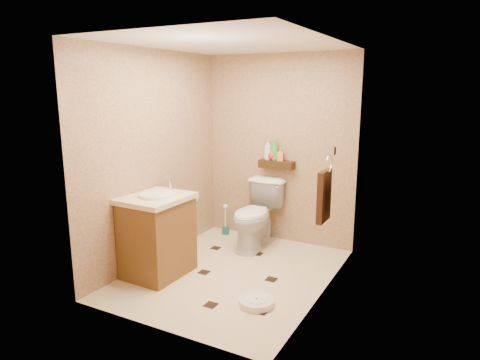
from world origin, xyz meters
The scene contains 19 objects.
ground centered at (0.00, 0.00, 0.00)m, with size 2.50×2.50×0.00m, color beige.
wall_back centered at (0.00, 1.25, 1.20)m, with size 2.00×0.04×2.40m, color tan.
wall_front centered at (0.00, -1.25, 1.20)m, with size 2.00×0.04×2.40m, color tan.
wall_left centered at (-1.00, 0.00, 1.20)m, with size 0.04×2.50×2.40m, color tan.
wall_right centered at (1.00, 0.00, 1.20)m, with size 0.04×2.50×2.40m, color tan.
ceiling centered at (0.00, 0.00, 2.40)m, with size 2.00×2.50×0.02m, color silver.
wall_shelf centered at (0.00, 1.17, 1.02)m, with size 0.46×0.14×0.10m, color #311E0D.
floor_accents centered at (0.07, -0.03, 0.00)m, with size 1.28×1.44×0.01m.
toilet centered at (-0.12, 0.83, 0.42)m, with size 0.47×0.83×0.84m, color white.
vanity centered at (-0.70, -0.38, 0.45)m, with size 0.61×0.73×1.01m.
bathroom_scale centered at (0.54, -0.51, 0.03)m, with size 0.34×0.34×0.07m.
toilet_brush centered at (-0.70, 1.07, 0.15)m, with size 0.10×0.10×0.43m.
towel_ring centered at (0.91, 0.25, 0.95)m, with size 0.12×0.30×0.76m.
toilet_paper centered at (-0.94, 0.65, 0.60)m, with size 0.12×0.11×0.12m.
bottle_a centered at (-0.12, 1.17, 1.20)m, with size 0.10×0.10×0.26m, color silver.
bottle_b centered at (-0.12, 1.17, 1.14)m, with size 0.06×0.07×0.14m, color yellow.
bottle_c centered at (-0.06, 1.17, 1.15)m, with size 0.13×0.13×0.16m, color red.
bottle_d centered at (-0.03, 1.17, 1.20)m, with size 0.10×0.10×0.27m, color green.
bottle_e centered at (0.04, 1.17, 1.15)m, with size 0.08×0.08×0.17m, color #F08850.
Camera 1 is at (2.11, -3.79, 1.98)m, focal length 32.00 mm.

